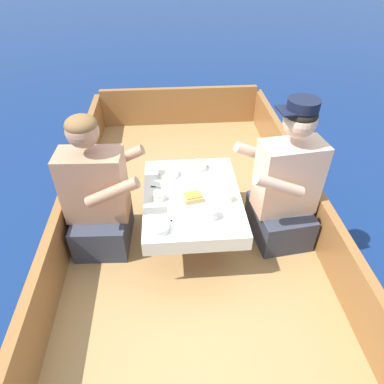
{
  "coord_description": "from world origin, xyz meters",
  "views": [
    {
      "loc": [
        -0.14,
        -1.82,
        2.13
      ],
      "look_at": [
        0.0,
        -0.05,
        0.73
      ],
      "focal_mm": 32.0,
      "sensor_mm": 36.0,
      "label": 1
    }
  ],
  "objects_px": {
    "person_starboard": "(285,189)",
    "coffee_cup_center": "(212,213)",
    "coffee_cup_starboard": "(159,196)",
    "person_port": "(98,198)",
    "sandwich": "(193,197)",
    "coffee_cup_port": "(227,197)"
  },
  "relations": [
    {
      "from": "person_port",
      "to": "coffee_cup_port",
      "type": "bearing_deg",
      "value": -3.54
    },
    {
      "from": "person_starboard",
      "to": "coffee_cup_starboard",
      "type": "relative_size",
      "value": 9.73
    },
    {
      "from": "person_port",
      "to": "sandwich",
      "type": "distance_m",
      "value": 0.63
    },
    {
      "from": "coffee_cup_starboard",
      "to": "coffee_cup_center",
      "type": "distance_m",
      "value": 0.38
    },
    {
      "from": "person_starboard",
      "to": "coffee_cup_center",
      "type": "xyz_separation_m",
      "value": [
        -0.52,
        -0.22,
        0.01
      ]
    },
    {
      "from": "coffee_cup_port",
      "to": "coffee_cup_center",
      "type": "relative_size",
      "value": 1.01
    },
    {
      "from": "coffee_cup_starboard",
      "to": "sandwich",
      "type": "bearing_deg",
      "value": -8.69
    },
    {
      "from": "sandwich",
      "to": "coffee_cup_starboard",
      "type": "bearing_deg",
      "value": 171.31
    },
    {
      "from": "person_starboard",
      "to": "coffee_cup_starboard",
      "type": "distance_m",
      "value": 0.84
    },
    {
      "from": "coffee_cup_center",
      "to": "person_port",
      "type": "bearing_deg",
      "value": 161.2
    },
    {
      "from": "person_port",
      "to": "person_starboard",
      "type": "height_order",
      "value": "person_starboard"
    },
    {
      "from": "person_starboard",
      "to": "sandwich",
      "type": "bearing_deg",
      "value": -2.32
    },
    {
      "from": "person_starboard",
      "to": "coffee_cup_port",
      "type": "distance_m",
      "value": 0.4
    },
    {
      "from": "person_port",
      "to": "coffee_cup_starboard",
      "type": "distance_m",
      "value": 0.4
    },
    {
      "from": "person_starboard",
      "to": "coffee_cup_center",
      "type": "distance_m",
      "value": 0.56
    },
    {
      "from": "sandwich",
      "to": "coffee_cup_center",
      "type": "xyz_separation_m",
      "value": [
        0.1,
        -0.16,
        0.0
      ]
    },
    {
      "from": "person_starboard",
      "to": "sandwich",
      "type": "height_order",
      "value": "person_starboard"
    },
    {
      "from": "person_port",
      "to": "coffee_cup_port",
      "type": "relative_size",
      "value": 9.08
    },
    {
      "from": "person_starboard",
      "to": "coffee_cup_center",
      "type": "relative_size",
      "value": 9.78
    },
    {
      "from": "person_port",
      "to": "coffee_cup_center",
      "type": "relative_size",
      "value": 9.15
    },
    {
      "from": "coffee_cup_port",
      "to": "coffee_cup_center",
      "type": "distance_m",
      "value": 0.2
    },
    {
      "from": "person_port",
      "to": "coffee_cup_port",
      "type": "distance_m",
      "value": 0.85
    }
  ]
}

